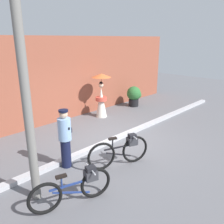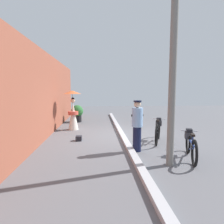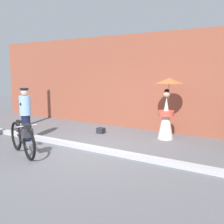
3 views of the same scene
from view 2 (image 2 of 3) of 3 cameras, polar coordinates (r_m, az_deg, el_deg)
ground_plane at (r=8.39m, az=2.81°, el=-6.81°), size 30.00×30.00×0.00m
building_wall at (r=8.40m, az=-19.54°, el=4.61°), size 14.00×0.40×3.42m
sidewalk_curb at (r=8.38m, az=2.81°, el=-6.41°), size 14.00×0.20×0.12m
bicycle_near_officer at (r=6.02m, az=21.85°, el=-8.67°), size 1.71×0.66×0.78m
bicycle_far_side at (r=7.51m, az=13.21°, el=-5.08°), size 1.67×0.73×0.86m
person_officer at (r=6.17m, az=7.32°, el=-3.65°), size 0.34×0.38×1.60m
person_with_parasol at (r=9.65m, az=-11.26°, el=0.65°), size 0.84×0.84×1.89m
potted_plant_by_door at (r=11.97m, az=-9.99°, el=-0.16°), size 0.73×0.71×1.02m
backpack_on_pavement at (r=7.63m, az=-9.57°, el=-7.50°), size 0.25×0.22×0.18m
utility_pole at (r=5.10m, az=17.23°, el=11.50°), size 0.18×0.18×4.80m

